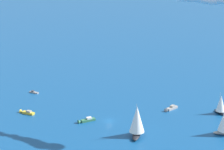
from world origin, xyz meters
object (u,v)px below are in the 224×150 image
(motorboat_far_stbd, at_px, (86,120))
(sailboat_inshore, at_px, (137,121))
(motorboat_trailing, at_px, (26,112))
(motorboat_far_port, at_px, (34,92))
(sailboat_ahead, at_px, (221,104))
(motorboat_mid_cluster, at_px, (170,108))

(motorboat_far_stbd, relative_size, sailboat_inshore, 0.57)
(motorboat_far_stbd, xyz_separation_m, motorboat_trailing, (-23.14, 17.21, -0.03))
(motorboat_far_port, distance_m, sailboat_ahead, 92.86)
(sailboat_ahead, bearing_deg, sailboat_inshore, -167.11)
(sailboat_inshore, bearing_deg, motorboat_trailing, 136.16)
(motorboat_far_stbd, xyz_separation_m, sailboat_inshore, (15.68, -20.06, 5.82))
(motorboat_trailing, height_order, motorboat_mid_cluster, motorboat_mid_cluster)
(motorboat_trailing, bearing_deg, motorboat_mid_cluster, -14.00)
(motorboat_far_port, bearing_deg, motorboat_mid_cluster, -36.98)
(motorboat_trailing, height_order, sailboat_ahead, sailboat_ahead)
(sailboat_inshore, height_order, sailboat_ahead, sailboat_inshore)
(motorboat_trailing, relative_size, motorboat_mid_cluster, 0.84)
(motorboat_far_port, height_order, motorboat_far_stbd, motorboat_far_stbd)
(motorboat_trailing, xyz_separation_m, motorboat_mid_cluster, (63.82, -15.91, 0.03))
(motorboat_trailing, relative_size, sailboat_ahead, 0.68)
(sailboat_inshore, xyz_separation_m, motorboat_trailing, (-38.81, 37.27, -5.85))
(motorboat_far_port, xyz_separation_m, motorboat_mid_cluster, (56.45, -42.50, 0.21))
(sailboat_ahead, bearing_deg, motorboat_far_port, 144.59)
(sailboat_ahead, height_order, motorboat_mid_cluster, sailboat_ahead)
(motorboat_mid_cluster, bearing_deg, motorboat_far_stbd, -178.17)
(motorboat_far_port, height_order, sailboat_ahead, sailboat_ahead)
(motorboat_far_stbd, xyz_separation_m, sailboat_ahead, (59.85, -9.95, 3.81))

